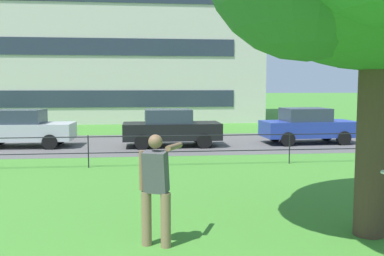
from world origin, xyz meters
The scene contains 7 objects.
street_strip centered at (0.00, 17.17, 0.00)m, with size 80.00×6.95×0.01m, color #565454.
park_fence centered at (0.00, 11.82, 0.68)m, with size 38.21×0.04×1.00m.
person_thrower centered at (1.87, 5.08, 0.95)m, with size 0.72×0.72×1.76m.
car_silver_center centered at (-3.24, 16.71, 0.78)m, with size 4.05×1.91×1.54m.
car_black_left centered at (2.81, 16.25, 0.78)m, with size 4.02×1.86×1.54m.
car_blue_right centered at (8.80, 16.50, 0.78)m, with size 4.06×1.92×1.54m.
apartment_building_background centered at (-4.04, 32.82, 8.54)m, with size 28.19×12.12×17.06m.
Camera 1 is at (1.68, -1.48, 2.50)m, focal length 40.28 mm.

